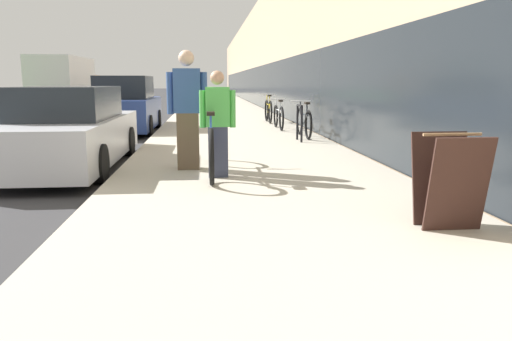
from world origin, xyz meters
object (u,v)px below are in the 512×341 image
at_px(cruiser_bike_middle, 279,116).
at_px(moving_truck, 66,83).
at_px(tandem_bicycle, 211,146).
at_px(bike_rack_hoop, 300,119).
at_px(person_rider, 218,124).
at_px(sandwich_board_sign, 449,180).
at_px(cruiser_bike_nearest, 304,122).
at_px(cruiser_bike_farthest, 268,111).
at_px(parked_sedan_curbside, 69,131).
at_px(vintage_roadster_curbside, 126,107).
at_px(person_bystander, 187,110).

bearing_deg(cruiser_bike_middle, moving_truck, 124.68).
relative_size(tandem_bicycle, bike_rack_hoop, 3.18).
height_order(person_rider, sandwich_board_sign, person_rider).
bearing_deg(moving_truck, cruiser_bike_middle, -55.32).
relative_size(cruiser_bike_nearest, cruiser_bike_farthest, 1.07).
bearing_deg(sandwich_board_sign, moving_truck, 112.27).
relative_size(parked_sedan_curbside, vintage_roadster_curbside, 1.07).
height_order(bike_rack_hoop, moving_truck, moving_truck).
xyz_separation_m(tandem_bicycle, cruiser_bike_middle, (2.03, 6.94, -0.04)).
height_order(tandem_bicycle, person_bystander, person_bystander).
height_order(tandem_bicycle, bike_rack_hoop, tandem_bicycle).
xyz_separation_m(cruiser_bike_farthest, parked_sedan_curbside, (-4.47, -7.86, 0.11)).
relative_size(cruiser_bike_nearest, cruiser_bike_middle, 1.01).
bearing_deg(cruiser_bike_nearest, vintage_roadster_curbside, 146.56).
distance_m(bike_rack_hoop, cruiser_bike_middle, 3.02).
relative_size(cruiser_bike_farthest, parked_sedan_curbside, 0.37).
distance_m(person_rider, cruiser_bike_middle, 7.54).
distance_m(tandem_bicycle, cruiser_bike_farthest, 9.56).
bearing_deg(cruiser_bike_farthest, person_rider, -101.24).
bearing_deg(cruiser_bike_middle, cruiser_bike_nearest, -81.87).
height_order(cruiser_bike_farthest, moving_truck, moving_truck).
distance_m(cruiser_bike_middle, vintage_roadster_curbside, 4.62).
relative_size(person_bystander, vintage_roadster_curbside, 0.42).
xyz_separation_m(sandwich_board_sign, parked_sedan_curbside, (-4.64, 4.59, 0.06)).
bearing_deg(bike_rack_hoop, cruiser_bike_nearest, 72.15).
distance_m(person_rider, person_bystander, 0.85).
bearing_deg(cruiser_bike_middle, cruiser_bike_farthest, 90.08).
bearing_deg(bike_rack_hoop, cruiser_bike_middle, 91.03).
distance_m(cruiser_bike_nearest, cruiser_bike_middle, 2.23).
bearing_deg(sandwich_board_sign, vintage_roadster_curbside, 112.98).
bearing_deg(sandwich_board_sign, cruiser_bike_nearest, 88.92).
bearing_deg(cruiser_bike_nearest, parked_sedan_curbside, -145.83).
relative_size(tandem_bicycle, cruiser_bike_farthest, 1.55).
relative_size(tandem_bicycle, person_rider, 1.77).
bearing_deg(parked_sedan_curbside, tandem_bicycle, -31.12).
relative_size(bike_rack_hoop, vintage_roadster_curbside, 0.19).
height_order(parked_sedan_curbside, moving_truck, moving_truck).
xyz_separation_m(tandem_bicycle, person_bystander, (-0.35, 0.37, 0.52)).
relative_size(person_rider, moving_truck, 0.20).
bearing_deg(tandem_bicycle, cruiser_bike_nearest, 63.65).
relative_size(person_bystander, cruiser_bike_middle, 1.00).
bearing_deg(vintage_roadster_curbside, parked_sedan_curbside, -89.73).
bearing_deg(person_bystander, moving_truck, 109.55).
height_order(cruiser_bike_nearest, parked_sedan_curbside, parked_sedan_curbside).
bearing_deg(parked_sedan_curbside, cruiser_bike_middle, 50.67).
bearing_deg(vintage_roadster_curbside, cruiser_bike_farthest, 17.53).
bearing_deg(bike_rack_hoop, vintage_roadster_curbside, 138.78).
xyz_separation_m(cruiser_bike_middle, cruiser_bike_farthest, (-0.00, 2.40, 0.03)).
bearing_deg(bike_rack_hoop, tandem_bicycle, -117.98).
relative_size(tandem_bicycle, cruiser_bike_nearest, 1.45).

